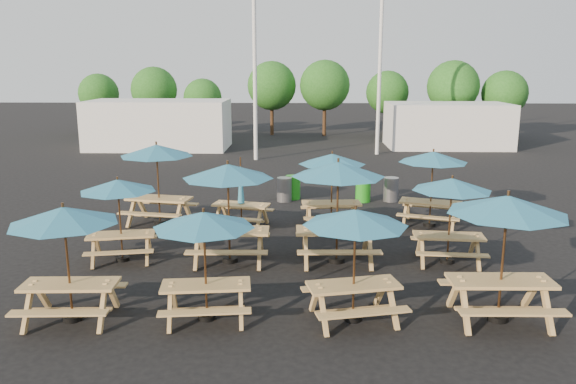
{
  "coord_description": "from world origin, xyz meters",
  "views": [
    {
      "loc": [
        0.44,
        -14.66,
        4.74
      ],
      "look_at": [
        0.0,
        1.5,
        1.1
      ],
      "focal_mm": 35.0,
      "sensor_mm": 36.0,
      "label": 1
    }
  ],
  "objects_px": {
    "picnic_unit_5": "(241,199)",
    "picnic_unit_6": "(355,224)",
    "picnic_unit_8": "(332,163)",
    "waste_bin_0": "(284,189)",
    "picnic_unit_10": "(452,189)",
    "picnic_unit_2": "(157,155)",
    "waste_bin_1": "(293,187)",
    "waste_bin_2": "(363,190)",
    "waste_bin_3": "(391,189)",
    "picnic_unit_3": "(204,226)",
    "picnic_unit_4": "(228,177)",
    "picnic_unit_0": "(64,222)",
    "picnic_unit_9": "(507,212)",
    "picnic_unit_11": "(433,161)",
    "picnic_unit_7": "(338,175)",
    "picnic_unit_1": "(118,190)"
  },
  "relations": [
    {
      "from": "picnic_unit_0",
      "to": "picnic_unit_3",
      "type": "height_order",
      "value": "picnic_unit_0"
    },
    {
      "from": "picnic_unit_0",
      "to": "picnic_unit_5",
      "type": "xyz_separation_m",
      "value": [
        2.53,
        6.45,
        -1.07
      ]
    },
    {
      "from": "picnic_unit_2",
      "to": "picnic_unit_9",
      "type": "relative_size",
      "value": 1.03
    },
    {
      "from": "waste_bin_1",
      "to": "waste_bin_2",
      "type": "distance_m",
      "value": 2.53
    },
    {
      "from": "picnic_unit_3",
      "to": "waste_bin_2",
      "type": "relative_size",
      "value": 2.5
    },
    {
      "from": "picnic_unit_6",
      "to": "waste_bin_3",
      "type": "xyz_separation_m",
      "value": [
        2.19,
        9.74,
        -1.48
      ]
    },
    {
      "from": "picnic_unit_8",
      "to": "waste_bin_0",
      "type": "relative_size",
      "value": 2.62
    },
    {
      "from": "picnic_unit_5",
      "to": "waste_bin_3",
      "type": "relative_size",
      "value": 2.49
    },
    {
      "from": "picnic_unit_5",
      "to": "picnic_unit_6",
      "type": "xyz_separation_m",
      "value": [
        2.81,
        -6.3,
        1.03
      ]
    },
    {
      "from": "picnic_unit_10",
      "to": "waste_bin_1",
      "type": "relative_size",
      "value": 2.51
    },
    {
      "from": "waste_bin_2",
      "to": "picnic_unit_11",
      "type": "bearing_deg",
      "value": -61.47
    },
    {
      "from": "picnic_unit_1",
      "to": "picnic_unit_4",
      "type": "relative_size",
      "value": 0.87
    },
    {
      "from": "picnic_unit_9",
      "to": "picnic_unit_5",
      "type": "bearing_deg",
      "value": 130.74
    },
    {
      "from": "picnic_unit_4",
      "to": "picnic_unit_6",
      "type": "xyz_separation_m",
      "value": [
        2.76,
        -3.19,
        -0.24
      ]
    },
    {
      "from": "picnic_unit_6",
      "to": "picnic_unit_5",
      "type": "bearing_deg",
      "value": 100.98
    },
    {
      "from": "picnic_unit_8",
      "to": "picnic_unit_3",
      "type": "bearing_deg",
      "value": -116.61
    },
    {
      "from": "picnic_unit_6",
      "to": "waste_bin_0",
      "type": "xyz_separation_m",
      "value": [
        -1.63,
        9.63,
        -1.48
      ]
    },
    {
      "from": "picnic_unit_8",
      "to": "picnic_unit_6",
      "type": "bearing_deg",
      "value": -93.02
    },
    {
      "from": "picnic_unit_0",
      "to": "picnic_unit_5",
      "type": "bearing_deg",
      "value": 65.85
    },
    {
      "from": "picnic_unit_3",
      "to": "picnic_unit_9",
      "type": "bearing_deg",
      "value": -5.64
    },
    {
      "from": "picnic_unit_10",
      "to": "waste_bin_2",
      "type": "distance_m",
      "value": 6.69
    },
    {
      "from": "picnic_unit_0",
      "to": "picnic_unit_9",
      "type": "bearing_deg",
      "value": -1.15
    },
    {
      "from": "picnic_unit_10",
      "to": "waste_bin_2",
      "type": "bearing_deg",
      "value": 107.27
    },
    {
      "from": "picnic_unit_1",
      "to": "picnic_unit_6",
      "type": "height_order",
      "value": "picnic_unit_6"
    },
    {
      "from": "picnic_unit_0",
      "to": "picnic_unit_9",
      "type": "relative_size",
      "value": 0.91
    },
    {
      "from": "picnic_unit_10",
      "to": "picnic_unit_11",
      "type": "bearing_deg",
      "value": 89.89
    },
    {
      "from": "picnic_unit_4",
      "to": "picnic_unit_6",
      "type": "bearing_deg",
      "value": -50.49
    },
    {
      "from": "picnic_unit_8",
      "to": "picnic_unit_4",
      "type": "bearing_deg",
      "value": -133.5
    },
    {
      "from": "picnic_unit_2",
      "to": "picnic_unit_10",
      "type": "height_order",
      "value": "picnic_unit_2"
    },
    {
      "from": "picnic_unit_10",
      "to": "waste_bin_3",
      "type": "bearing_deg",
      "value": 98.38
    },
    {
      "from": "picnic_unit_0",
      "to": "picnic_unit_2",
      "type": "height_order",
      "value": "picnic_unit_2"
    },
    {
      "from": "picnic_unit_7",
      "to": "picnic_unit_10",
      "type": "height_order",
      "value": "picnic_unit_7"
    },
    {
      "from": "picnic_unit_1",
      "to": "picnic_unit_8",
      "type": "bearing_deg",
      "value": 20.25
    },
    {
      "from": "picnic_unit_3",
      "to": "picnic_unit_9",
      "type": "distance_m",
      "value": 5.56
    },
    {
      "from": "picnic_unit_1",
      "to": "waste_bin_1",
      "type": "relative_size",
      "value": 2.52
    },
    {
      "from": "picnic_unit_10",
      "to": "picnic_unit_2",
      "type": "bearing_deg",
      "value": 162.18
    },
    {
      "from": "picnic_unit_2",
      "to": "picnic_unit_4",
      "type": "xyz_separation_m",
      "value": [
        2.59,
        -3.38,
        0.01
      ]
    },
    {
      "from": "picnic_unit_4",
      "to": "waste_bin_1",
      "type": "relative_size",
      "value": 2.9
    },
    {
      "from": "waste_bin_1",
      "to": "picnic_unit_3",
      "type": "bearing_deg",
      "value": -98.32
    },
    {
      "from": "picnic_unit_10",
      "to": "picnic_unit_5",
      "type": "bearing_deg",
      "value": 155.45
    },
    {
      "from": "picnic_unit_0",
      "to": "waste_bin_3",
      "type": "xyz_separation_m",
      "value": [
        7.53,
        9.89,
        -1.52
      ]
    },
    {
      "from": "picnic_unit_4",
      "to": "picnic_unit_11",
      "type": "relative_size",
      "value": 0.96
    },
    {
      "from": "picnic_unit_3",
      "to": "picnic_unit_8",
      "type": "height_order",
      "value": "picnic_unit_8"
    },
    {
      "from": "picnic_unit_5",
      "to": "waste_bin_1",
      "type": "distance_m",
      "value": 4.0
    },
    {
      "from": "picnic_unit_8",
      "to": "picnic_unit_10",
      "type": "xyz_separation_m",
      "value": [
        2.71,
        -3.14,
        -0.08
      ]
    },
    {
      "from": "picnic_unit_9",
      "to": "picnic_unit_11",
      "type": "xyz_separation_m",
      "value": [
        0.11,
        6.46,
        -0.15
      ]
    },
    {
      "from": "picnic_unit_5",
      "to": "picnic_unit_7",
      "type": "relative_size",
      "value": 0.84
    },
    {
      "from": "picnic_unit_7",
      "to": "picnic_unit_10",
      "type": "xyz_separation_m",
      "value": [
        2.73,
        0.02,
        -0.34
      ]
    },
    {
      "from": "picnic_unit_11",
      "to": "waste_bin_0",
      "type": "height_order",
      "value": "picnic_unit_11"
    },
    {
      "from": "waste_bin_3",
      "to": "picnic_unit_10",
      "type": "bearing_deg",
      "value": -86.37
    }
  ]
}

